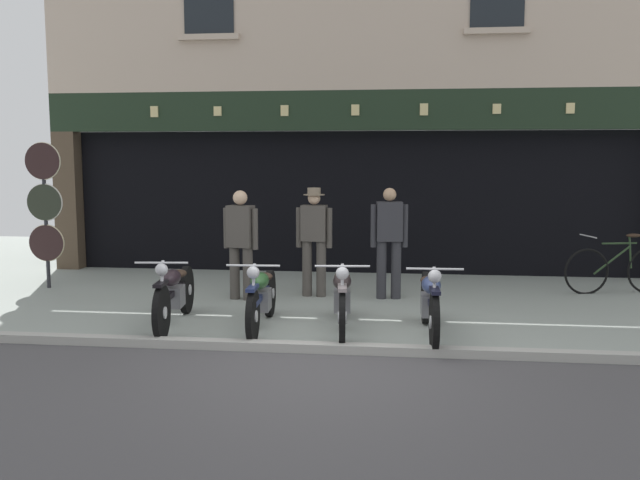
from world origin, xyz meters
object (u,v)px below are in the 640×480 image
motorcycle_center_right (430,301)px  leaning_bicycle (618,269)px  motorcycle_left (174,293)px  motorcycle_center (342,297)px  shopkeeper_center (314,237)px  advert_board_far (507,188)px  salesman_left (241,240)px  tyre_sign_pole (45,204)px  motorcycle_center_left (262,296)px  salesman_right (389,238)px  advert_board_near (441,189)px

motorcycle_center_right → leaning_bicycle: (3.05, 3.00, -0.05)m
motorcycle_left → motorcycle_center: bearing=174.1°
shopkeeper_center → advert_board_far: advert_board_far is taller
leaning_bicycle → salesman_left: bearing=88.2°
motorcycle_center → tyre_sign_pole: (-5.01, 2.19, 0.95)m
motorcycle_center → tyre_sign_pole: bearing=-28.6°
motorcycle_center_left → motorcycle_center: 1.00m
motorcycle_left → tyre_sign_pole: size_ratio=0.86×
motorcycle_center_right → tyre_sign_pole: size_ratio=0.84×
motorcycle_center_left → advert_board_far: (3.59, 4.38, 1.17)m
shopkeeper_center → leaning_bicycle: bearing=-166.1°
shopkeeper_center → tyre_sign_pole: 4.43m
leaning_bicycle → motorcycle_left: bearing=101.3°
motorcycle_center → salesman_left: bearing=-50.2°
motorcycle_center_right → shopkeeper_center: bearing=-54.9°
salesman_right → motorcycle_center_right: bearing=95.8°
motorcycle_left → motorcycle_center_left: bearing=173.4°
salesman_left → advert_board_near: advert_board_near is taller
motorcycle_center_left → motorcycle_center: motorcycle_center is taller
motorcycle_left → shopkeeper_center: shopkeeper_center is taller
motorcycle_center_right → advert_board_far: size_ratio=2.09×
motorcycle_center_left → leaning_bicycle: leaning_bicycle is taller
motorcycle_center → leaning_bicycle: size_ratio=1.19×
motorcycle_center_left → motorcycle_center_right: size_ratio=0.98×
tyre_sign_pole → motorcycle_center_right: bearing=-21.1°
advert_board_near → motorcycle_center: bearing=-108.1°
motorcycle_center_right → advert_board_near: 4.67m
salesman_left → shopkeeper_center: bearing=-147.6°
motorcycle_center → tyre_sign_pole: tyre_sign_pole is taller
shopkeeper_center → leaning_bicycle: shopkeeper_center is taller
tyre_sign_pole → advert_board_near: bearing=18.7°
motorcycle_center → leaning_bicycle: bearing=-150.3°
advert_board_near → motorcycle_left: bearing=-129.1°
tyre_sign_pole → advert_board_near: 6.79m
motorcycle_left → shopkeeper_center: size_ratio=1.22×
motorcycle_center_left → shopkeeper_center: shopkeeper_center is taller
motorcycle_center_left → motorcycle_center_right: (2.06, -0.14, 0.02)m
tyre_sign_pole → advert_board_far: size_ratio=2.47×
motorcycle_center_right → advert_board_far: advert_board_far is taller
salesman_left → advert_board_near: bearing=-125.7°
motorcycle_left → motorcycle_center: (2.12, 0.00, 0.00)m
salesman_left → motorcycle_left: bearing=87.9°
advert_board_far → tyre_sign_pole: bearing=-164.0°
motorcycle_center_left → salesman_left: bearing=-71.3°
motorcycle_center → leaning_bicycle: leaning_bicycle is taller
salesman_right → advert_board_far: (2.05, 2.36, 0.66)m
motorcycle_center_left → salesman_right: size_ratio=1.17×
motorcycle_center_right → advert_board_far: (1.53, 4.52, 1.15)m
motorcycle_left → motorcycle_center_right: 3.18m
motorcycle_center_left → leaning_bicycle: bearing=-153.3°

